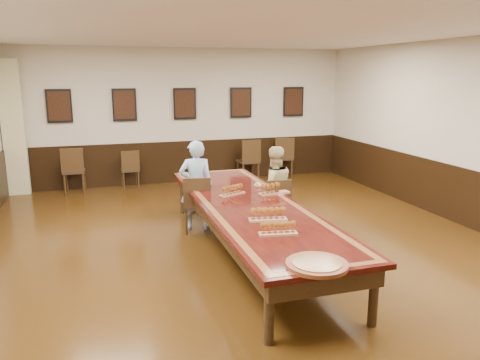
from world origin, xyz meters
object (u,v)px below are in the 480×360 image
object	(u,v)px
chair_man	(197,203)
carved_platter	(317,264)
spare_chair_a	(74,170)
person_man	(196,185)
spare_chair_b	(130,168)
chair_woman	(275,204)
conference_table	(250,213)
spare_chair_c	(248,160)
spare_chair_d	(283,156)
person_woman	(274,188)

from	to	relation	value
chair_man	carved_platter	xyz separation A→B (m)	(0.44, -3.54, 0.29)
spare_chair_a	person_man	xyz separation A→B (m)	(2.07, -3.36, 0.26)
spare_chair_a	spare_chair_b	xyz separation A→B (m)	(1.22, 0.12, -0.07)
chair_woman	conference_table	size ratio (longest dim) A/B	0.18
carved_platter	spare_chair_c	bearing A→B (deg)	77.21
spare_chair_b	carved_platter	world-z (taller)	spare_chair_b
carved_platter	chair_woman	bearing A→B (deg)	75.53
chair_man	spare_chair_d	size ratio (longest dim) A/B	0.94
spare_chair_b	person_man	distance (m)	3.60
spare_chair_d	spare_chair_b	bearing A→B (deg)	15.04
person_man	spare_chair_d	bearing A→B (deg)	-121.10
carved_platter	person_man	bearing A→B (deg)	96.70
chair_woman	spare_chair_c	bearing A→B (deg)	-98.37
chair_woman	spare_chair_b	world-z (taller)	chair_woman
chair_woman	person_man	distance (m)	1.36
chair_man	spare_chair_a	bearing A→B (deg)	-49.75
spare_chair_c	person_woman	size ratio (longest dim) A/B	0.73
spare_chair_c	person_man	xyz separation A→B (m)	(-2.01, -3.34, 0.25)
spare_chair_a	spare_chair_b	bearing A→B (deg)	-170.73
person_man	person_woman	world-z (taller)	person_man
spare_chair_a	person_woman	bearing A→B (deg)	135.63
conference_table	carved_platter	size ratio (longest dim) A/B	7.34
chair_man	spare_chair_b	distance (m)	3.68
person_man	carved_platter	bearing A→B (deg)	106.28
spare_chair_b	person_woman	size ratio (longest dim) A/B	0.62
chair_woman	carved_platter	world-z (taller)	chair_woman
chair_woman	spare_chair_a	size ratio (longest dim) A/B	0.89
spare_chair_b	spare_chair_c	size ratio (longest dim) A/B	0.85
spare_chair_d	spare_chair_a	bearing A→B (deg)	16.19
spare_chair_c	person_man	world-z (taller)	person_man
spare_chair_b	person_woman	bearing A→B (deg)	114.51
spare_chair_a	conference_table	world-z (taller)	spare_chair_a
spare_chair_d	conference_table	world-z (taller)	spare_chair_d
chair_man	spare_chair_b	world-z (taller)	chair_man
chair_man	chair_woman	xyz separation A→B (m)	(1.27, -0.34, -0.02)
chair_man	spare_chair_a	distance (m)	4.02
chair_man	spare_chair_d	world-z (taller)	spare_chair_d
person_man	carved_platter	size ratio (longest dim) A/B	2.24
spare_chair_d	person_man	world-z (taller)	person_man
chair_man	person_man	world-z (taller)	person_man
chair_woman	carved_platter	size ratio (longest dim) A/B	1.33
chair_man	person_woman	distance (m)	1.32
spare_chair_b	person_woman	xyz separation A→B (m)	(2.11, -3.82, 0.27)
person_man	person_woman	bearing A→B (deg)	174.34
person_woman	spare_chair_d	bearing A→B (deg)	-111.64
spare_chair_b	spare_chair_d	xyz separation A→B (m)	(3.88, 0.05, 0.07)
spare_chair_b	conference_table	xyz separation A→B (m)	(1.37, -4.80, 0.17)
spare_chair_d	person_woman	xyz separation A→B (m)	(-1.77, -3.87, 0.20)
person_man	carved_platter	distance (m)	3.67
spare_chair_b	carved_platter	size ratio (longest dim) A/B	1.29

